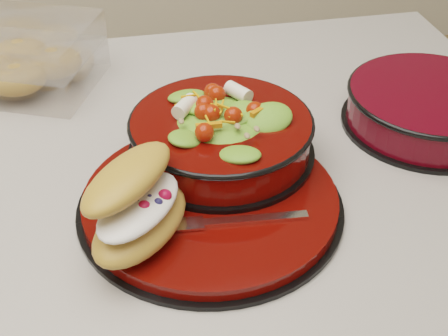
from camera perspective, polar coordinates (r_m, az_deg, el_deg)
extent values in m
cube|color=#A49F96|center=(0.81, -12.29, -1.22)|extent=(1.24, 0.74, 0.04)
cylinder|color=black|center=(0.72, -1.25, -3.50)|extent=(0.30, 0.30, 0.01)
cylinder|color=#4D0602|center=(0.71, -1.26, -2.89)|extent=(0.29, 0.29, 0.01)
torus|color=black|center=(0.70, -0.31, -3.05)|extent=(0.16, 0.16, 0.01)
cylinder|color=black|center=(0.77, -0.26, 1.53)|extent=(0.23, 0.23, 0.01)
cylinder|color=#4D0602|center=(0.75, -0.27, 3.08)|extent=(0.22, 0.22, 0.04)
torus|color=black|center=(0.74, -0.27, 4.23)|extent=(0.22, 0.22, 0.01)
ellipsoid|color=#437922|center=(0.74, -0.27, 4.01)|extent=(0.18, 0.18, 0.07)
sphere|color=#AE1906|center=(0.73, 3.19, 7.13)|extent=(0.02, 0.02, 0.02)
sphere|color=#AE1906|center=(0.76, 1.62, 8.21)|extent=(0.02, 0.02, 0.02)
sphere|color=#AE1906|center=(0.76, -0.95, 8.45)|extent=(0.02, 0.02, 0.02)
sphere|color=#AE1906|center=(0.75, -3.18, 7.73)|extent=(0.02, 0.02, 0.02)
sphere|color=#AE1906|center=(0.72, -3.82, 6.40)|extent=(0.02, 0.02, 0.02)
sphere|color=#AE1906|center=(0.69, -2.35, 5.21)|extent=(0.02, 0.02, 0.02)
sphere|color=#AE1906|center=(0.69, 0.46, 4.92)|extent=(0.02, 0.02, 0.02)
sphere|color=#AE1906|center=(0.70, 2.78, 5.75)|extent=(0.02, 0.02, 0.02)
cylinder|color=silver|center=(0.76, 1.35, 8.43)|extent=(0.03, 0.04, 0.02)
cylinder|color=silver|center=(0.73, -3.66, 7.16)|extent=(0.04, 0.03, 0.02)
cube|color=orange|center=(0.69, -1.42, 5.46)|extent=(0.03, 0.03, 0.01)
cube|color=orange|center=(0.72, 3.39, 6.81)|extent=(0.03, 0.02, 0.01)
ellipsoid|color=#B88438|center=(0.65, -7.64, -5.05)|extent=(0.14, 0.15, 0.04)
ellipsoid|color=white|center=(0.63, -7.81, -3.47)|extent=(0.12, 0.13, 0.02)
ellipsoid|color=#B88438|center=(0.63, -8.14, -0.81)|extent=(0.13, 0.14, 0.03)
sphere|color=#BA0D2A|center=(0.63, -9.79, -3.29)|extent=(0.01, 0.01, 0.01)
sphere|color=#BA0D2A|center=(0.62, -7.33, -3.56)|extent=(0.01, 0.01, 0.01)
sphere|color=#BA0D2A|center=(0.63, -5.44, -2.53)|extent=(0.01, 0.01, 0.01)
sphere|color=#191947|center=(0.63, -8.60, -2.80)|extent=(0.01, 0.01, 0.01)
sphere|color=#191947|center=(0.63, -6.82, -2.81)|extent=(0.01, 0.01, 0.01)
sphere|color=#191947|center=(0.62, -7.82, -3.28)|extent=(0.01, 0.01, 0.01)
sphere|color=#191947|center=(0.62, -6.03, -3.17)|extent=(0.01, 0.01, 0.01)
sphere|color=#191947|center=(0.62, -9.39, -3.70)|extent=(0.01, 0.01, 0.01)
cube|color=silver|center=(0.67, 2.76, -4.68)|extent=(0.12, 0.02, 0.00)
cube|color=silver|center=(0.67, -3.42, -5.15)|extent=(0.04, 0.02, 0.00)
cube|color=white|center=(1.00, -18.25, 8.65)|extent=(0.27, 0.24, 0.05)
cube|color=white|center=(0.97, -18.79, 11.09)|extent=(0.27, 0.24, 0.04)
ellipsoid|color=#B88438|center=(0.99, -15.34, 9.27)|extent=(0.09, 0.07, 0.04)
ellipsoid|color=#B88438|center=(1.03, -18.17, 9.91)|extent=(0.09, 0.07, 0.04)
ellipsoid|color=#B88438|center=(0.96, -18.43, 7.72)|extent=(0.09, 0.07, 0.04)
cylinder|color=black|center=(0.90, 17.96, 3.96)|extent=(0.23, 0.23, 0.01)
cylinder|color=#49040C|center=(0.89, 18.28, 5.41)|extent=(0.22, 0.22, 0.05)
torus|color=black|center=(0.88, 18.53, 6.52)|extent=(0.22, 0.22, 0.01)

